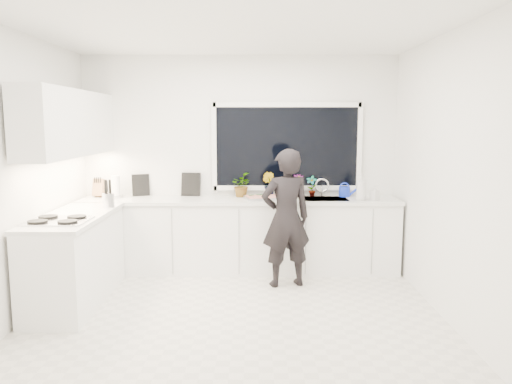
{
  "coord_description": "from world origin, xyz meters",
  "views": [
    {
      "loc": [
        0.2,
        -4.67,
        1.86
      ],
      "look_at": [
        0.2,
        0.4,
        1.15
      ],
      "focal_mm": 35.0,
      "sensor_mm": 36.0,
      "label": 1
    }
  ],
  "objects": [
    {
      "name": "base_cabinets_back",
      "position": [
        0.0,
        1.45,
        0.44
      ],
      "size": [
        3.92,
        0.58,
        0.88
      ],
      "primitive_type": "cube",
      "color": "white",
      "rests_on": "floor"
    },
    {
      "name": "faucet",
      "position": [
        1.05,
        1.65,
        1.03
      ],
      "size": [
        0.03,
        0.03,
        0.22
      ],
      "primitive_type": "cylinder",
      "color": "silver",
      "rests_on": "countertop_back"
    },
    {
      "name": "ceiling",
      "position": [
        0.0,
        0.0,
        2.71
      ],
      "size": [
        4.0,
        3.5,
        0.02
      ],
      "primitive_type": "cube",
      "color": "white",
      "rests_on": "wall_back"
    },
    {
      "name": "pizza",
      "position": [
        0.28,
        1.42,
        0.95
      ],
      "size": [
        0.44,
        0.36,
        0.01
      ],
      "primitive_type": "cube",
      "rotation": [
        0.0,
        0.0,
        0.25
      ],
      "color": "red",
      "rests_on": "pizza_tray"
    },
    {
      "name": "pizza_tray",
      "position": [
        0.28,
        1.42,
        0.94
      ],
      "size": [
        0.48,
        0.4,
        0.03
      ],
      "primitive_type": "cube",
      "rotation": [
        0.0,
        0.0,
        0.25
      ],
      "color": "#B1B1B5",
      "rests_on": "countertop_back"
    },
    {
      "name": "paper_towel_roll",
      "position": [
        -1.56,
        1.55,
        1.05
      ],
      "size": [
        0.12,
        0.12,
        0.26
      ],
      "primitive_type": "cylinder",
      "rotation": [
        0.0,
        0.0,
        0.07
      ],
      "color": "white",
      "rests_on": "countertop_back"
    },
    {
      "name": "upper_cabinets",
      "position": [
        -1.79,
        0.7,
        1.85
      ],
      "size": [
        0.34,
        2.1,
        0.7
      ],
      "primitive_type": "cube",
      "color": "white",
      "rests_on": "wall_left"
    },
    {
      "name": "stovetop",
      "position": [
        -1.69,
        -0.0,
        0.94
      ],
      "size": [
        0.56,
        0.48,
        0.03
      ],
      "primitive_type": "cube",
      "color": "black",
      "rests_on": "countertop_left"
    },
    {
      "name": "wall_right",
      "position": [
        2.01,
        0.0,
        1.35
      ],
      "size": [
        0.02,
        3.5,
        2.7
      ],
      "primitive_type": "cube",
      "color": "white",
      "rests_on": "ground"
    },
    {
      "name": "watering_can",
      "position": [
        1.33,
        1.61,
        0.98
      ],
      "size": [
        0.18,
        0.18,
        0.13
      ],
      "primitive_type": "cylinder",
      "rotation": [
        0.0,
        0.0,
        0.33
      ],
      "color": "#1530C9",
      "rests_on": "countertop_back"
    },
    {
      "name": "picture_frame_large",
      "position": [
        -1.28,
        1.69,
        1.06
      ],
      "size": [
        0.21,
        0.09,
        0.28
      ],
      "primitive_type": "cube",
      "rotation": [
        0.0,
        0.0,
        0.34
      ],
      "color": "black",
      "rests_on": "countertop_back"
    },
    {
      "name": "sink",
      "position": [
        1.05,
        1.45,
        0.87
      ],
      "size": [
        0.58,
        0.42,
        0.14
      ],
      "primitive_type": "cube",
      "color": "silver",
      "rests_on": "countertop_back"
    },
    {
      "name": "wall_back",
      "position": [
        0.0,
        1.76,
        1.35
      ],
      "size": [
        4.0,
        0.02,
        2.7
      ],
      "primitive_type": "cube",
      "color": "white",
      "rests_on": "ground"
    },
    {
      "name": "floor",
      "position": [
        0.0,
        0.0,
        -0.01
      ],
      "size": [
        4.0,
        3.5,
        0.02
      ],
      "primitive_type": "cube",
      "color": "beige",
      "rests_on": "ground"
    },
    {
      "name": "person",
      "position": [
        0.54,
        0.87,
        0.79
      ],
      "size": [
        0.65,
        0.51,
        1.57
      ],
      "primitive_type": "imported",
      "rotation": [
        0.0,
        0.0,
        3.4
      ],
      "color": "black",
      "rests_on": "floor"
    },
    {
      "name": "soap_bottles",
      "position": [
        1.51,
        1.3,
        1.06
      ],
      "size": [
        0.31,
        0.17,
        0.31
      ],
      "color": "#D8BF66",
      "rests_on": "countertop_back"
    },
    {
      "name": "herb_plants",
      "position": [
        0.3,
        1.61,
        1.07
      ],
      "size": [
        1.14,
        0.32,
        0.31
      ],
      "color": "#26662D",
      "rests_on": "countertop_back"
    },
    {
      "name": "countertop_back",
      "position": [
        0.0,
        1.44,
        0.9
      ],
      "size": [
        3.94,
        0.62,
        0.04
      ],
      "primitive_type": "cube",
      "color": "silver",
      "rests_on": "base_cabinets_back"
    },
    {
      "name": "picture_frame_small",
      "position": [
        -0.63,
        1.69,
        1.07
      ],
      "size": [
        0.25,
        0.06,
        0.3
      ],
      "primitive_type": "cube",
      "rotation": [
        0.0,
        0.0,
        -0.14
      ],
      "color": "black",
      "rests_on": "countertop_back"
    },
    {
      "name": "countertop_left",
      "position": [
        -1.67,
        0.35,
        0.9
      ],
      "size": [
        0.62,
        1.6,
        0.04
      ],
      "primitive_type": "cube",
      "color": "silver",
      "rests_on": "base_cabinets_left"
    },
    {
      "name": "utensil_crock",
      "position": [
        -1.44,
        0.8,
        1.0
      ],
      "size": [
        0.15,
        0.15,
        0.16
      ],
      "primitive_type": "cylinder",
      "rotation": [
        0.0,
        0.0,
        0.18
      ],
      "color": "#AFAEB3",
      "rests_on": "countertop_left"
    },
    {
      "name": "base_cabinets_left",
      "position": [
        -1.67,
        0.35,
        0.44
      ],
      "size": [
        0.58,
        1.6,
        0.88
      ],
      "primitive_type": "cube",
      "color": "white",
      "rests_on": "floor"
    },
    {
      "name": "knife_block",
      "position": [
        -1.79,
        1.59,
        1.03
      ],
      "size": [
        0.14,
        0.12,
        0.22
      ],
      "primitive_type": "cube",
      "rotation": [
        0.0,
        0.0,
        -0.14
      ],
      "color": "olive",
      "rests_on": "countertop_back"
    },
    {
      "name": "window",
      "position": [
        0.6,
        1.73,
        1.55
      ],
      "size": [
        1.8,
        0.02,
        1.0
      ],
      "primitive_type": "cube",
      "color": "black",
      "rests_on": "wall_back"
    },
    {
      "name": "wall_left",
      "position": [
        -2.01,
        0.0,
        1.35
      ],
      "size": [
        0.02,
        3.5,
        2.7
      ],
      "primitive_type": "cube",
      "color": "white",
      "rests_on": "ground"
    }
  ]
}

